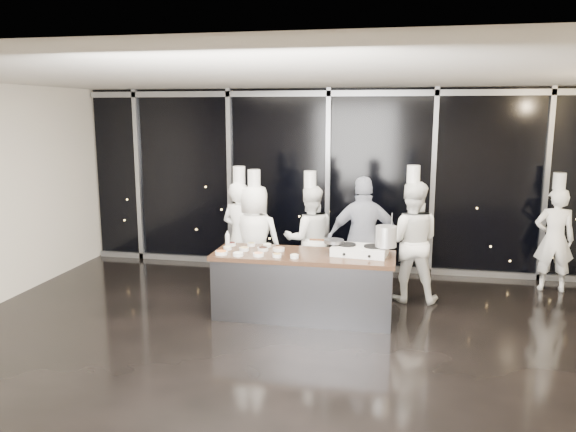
{
  "coord_description": "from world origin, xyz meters",
  "views": [
    {
      "loc": [
        1.24,
        -6.38,
        2.8
      ],
      "look_at": [
        -0.28,
        1.2,
        1.35
      ],
      "focal_mm": 35.0,
      "sensor_mm": 36.0,
      "label": 1
    }
  ],
  "objects_px": {
    "stock_pot": "(386,236)",
    "chef_center": "(310,238)",
    "chef_right": "(411,241)",
    "frying_pan": "(333,241)",
    "chef_left": "(255,239)",
    "stove": "(360,250)",
    "chef_far_left": "(240,236)",
    "demo_counter": "(303,285)",
    "guest": "(364,239)",
    "chef_side": "(554,238)"
  },
  "relations": [
    {
      "from": "chef_far_left",
      "to": "chef_center",
      "type": "xyz_separation_m",
      "value": [
        1.06,
        0.24,
        -0.05
      ]
    },
    {
      "from": "demo_counter",
      "to": "chef_right",
      "type": "height_order",
      "value": "chef_right"
    },
    {
      "from": "chef_far_left",
      "to": "chef_side",
      "type": "bearing_deg",
      "value": -145.66
    },
    {
      "from": "demo_counter",
      "to": "chef_center",
      "type": "distance_m",
      "value": 1.23
    },
    {
      "from": "chef_left",
      "to": "demo_counter",
      "type": "bearing_deg",
      "value": 141.75
    },
    {
      "from": "chef_right",
      "to": "chef_side",
      "type": "relative_size",
      "value": 1.08
    },
    {
      "from": "stove",
      "to": "chef_right",
      "type": "height_order",
      "value": "chef_right"
    },
    {
      "from": "chef_center",
      "to": "guest",
      "type": "distance_m",
      "value": 0.9
    },
    {
      "from": "frying_pan",
      "to": "stove",
      "type": "bearing_deg",
      "value": 0.27
    },
    {
      "from": "demo_counter",
      "to": "stock_pot",
      "type": "distance_m",
      "value": 1.31
    },
    {
      "from": "chef_far_left",
      "to": "chef_center",
      "type": "distance_m",
      "value": 1.09
    },
    {
      "from": "demo_counter",
      "to": "stock_pot",
      "type": "bearing_deg",
      "value": 1.85
    },
    {
      "from": "frying_pan",
      "to": "guest",
      "type": "distance_m",
      "value": 0.87
    },
    {
      "from": "stock_pot",
      "to": "chef_left",
      "type": "xyz_separation_m",
      "value": [
        -2.0,
        0.82,
        -0.31
      ]
    },
    {
      "from": "demo_counter",
      "to": "chef_far_left",
      "type": "relative_size",
      "value": 1.25
    },
    {
      "from": "chef_side",
      "to": "frying_pan",
      "type": "bearing_deg",
      "value": 32.03
    },
    {
      "from": "stock_pot",
      "to": "chef_far_left",
      "type": "distance_m",
      "value": 2.44
    },
    {
      "from": "chef_far_left",
      "to": "chef_left",
      "type": "relative_size",
      "value": 1.02
    },
    {
      "from": "chef_center",
      "to": "chef_right",
      "type": "relative_size",
      "value": 0.94
    },
    {
      "from": "chef_center",
      "to": "chef_side",
      "type": "bearing_deg",
      "value": 173.43
    },
    {
      "from": "chef_far_left",
      "to": "stove",
      "type": "bearing_deg",
      "value": 178.76
    },
    {
      "from": "stock_pot",
      "to": "chef_center",
      "type": "bearing_deg",
      "value": 136.78
    },
    {
      "from": "chef_far_left",
      "to": "guest",
      "type": "bearing_deg",
      "value": -158.28
    },
    {
      "from": "stove",
      "to": "stock_pot",
      "type": "height_order",
      "value": "stock_pot"
    },
    {
      "from": "chef_far_left",
      "to": "guest",
      "type": "relative_size",
      "value": 1.06
    },
    {
      "from": "chef_far_left",
      "to": "demo_counter",
      "type": "bearing_deg",
      "value": 164.1
    },
    {
      "from": "chef_left",
      "to": "chef_center",
      "type": "height_order",
      "value": "chef_left"
    },
    {
      "from": "demo_counter",
      "to": "frying_pan",
      "type": "xyz_separation_m",
      "value": [
        0.39,
        0.12,
        0.61
      ]
    },
    {
      "from": "chef_left",
      "to": "chef_center",
      "type": "bearing_deg",
      "value": -154.3
    },
    {
      "from": "stove",
      "to": "chef_left",
      "type": "distance_m",
      "value": 1.84
    },
    {
      "from": "frying_pan",
      "to": "chef_left",
      "type": "relative_size",
      "value": 0.25
    },
    {
      "from": "chef_center",
      "to": "demo_counter",
      "type": "bearing_deg",
      "value": 76.94
    },
    {
      "from": "chef_right",
      "to": "chef_center",
      "type": "bearing_deg",
      "value": -5.32
    },
    {
      "from": "frying_pan",
      "to": "stock_pot",
      "type": "height_order",
      "value": "stock_pot"
    },
    {
      "from": "stove",
      "to": "chef_center",
      "type": "height_order",
      "value": "chef_center"
    },
    {
      "from": "stock_pot",
      "to": "chef_side",
      "type": "relative_size",
      "value": 0.15
    },
    {
      "from": "stove",
      "to": "stock_pot",
      "type": "relative_size",
      "value": 2.78
    },
    {
      "from": "guest",
      "to": "demo_counter",
      "type": "bearing_deg",
      "value": 37.54
    },
    {
      "from": "stock_pot",
      "to": "chef_center",
      "type": "relative_size",
      "value": 0.14
    },
    {
      "from": "frying_pan",
      "to": "chef_right",
      "type": "xyz_separation_m",
      "value": [
        1.05,
        0.89,
        -0.15
      ]
    },
    {
      "from": "stove",
      "to": "chef_far_left",
      "type": "relative_size",
      "value": 0.39
    },
    {
      "from": "chef_left",
      "to": "frying_pan",
      "type": "bearing_deg",
      "value": 155.35
    },
    {
      "from": "chef_center",
      "to": "chef_right",
      "type": "distance_m",
      "value": 1.55
    },
    {
      "from": "frying_pan",
      "to": "stock_pot",
      "type": "xyz_separation_m",
      "value": [
        0.71,
        -0.08,
        0.11
      ]
    },
    {
      "from": "chef_left",
      "to": "chef_right",
      "type": "distance_m",
      "value": 2.35
    },
    {
      "from": "guest",
      "to": "chef_side",
      "type": "xyz_separation_m",
      "value": [
        2.9,
        1.03,
        -0.09
      ]
    },
    {
      "from": "chef_center",
      "to": "stove",
      "type": "bearing_deg",
      "value": 110.18
    },
    {
      "from": "stove",
      "to": "chef_center",
      "type": "xyz_separation_m",
      "value": [
        -0.85,
        1.08,
        -0.12
      ]
    },
    {
      "from": "stove",
      "to": "chef_far_left",
      "type": "bearing_deg",
      "value": 162.41
    },
    {
      "from": "demo_counter",
      "to": "stove",
      "type": "xyz_separation_m",
      "value": [
        0.75,
        0.08,
        0.51
      ]
    }
  ]
}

